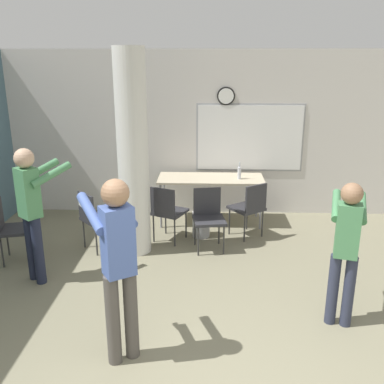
{
  "coord_description": "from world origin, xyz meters",
  "views": [
    {
      "loc": [
        -0.02,
        -2.27,
        2.64
      ],
      "look_at": [
        -0.19,
        2.32,
        1.2
      ],
      "focal_mm": 40.0,
      "sensor_mm": 36.0,
      "label": 1
    }
  ],
  "objects_px": {
    "person_playing_front": "(118,257)",
    "person_watching_back": "(32,205)",
    "bottle_on_table": "(239,173)",
    "chair_table_right": "(250,206)",
    "folding_table": "(211,181)",
    "person_playing_side": "(346,243)",
    "chair_near_pillar": "(95,216)",
    "chair_by_left_wall": "(11,226)",
    "chair_table_front": "(208,215)",
    "chair_table_left": "(167,209)"
  },
  "relations": [
    {
      "from": "person_playing_front",
      "to": "person_watching_back",
      "type": "bearing_deg",
      "value": 133.13
    },
    {
      "from": "bottle_on_table",
      "to": "chair_table_right",
      "type": "xyz_separation_m",
      "value": [
        0.13,
        -0.55,
        -0.37
      ]
    },
    {
      "from": "person_playing_front",
      "to": "folding_table",
      "type": "bearing_deg",
      "value": 76.68
    },
    {
      "from": "folding_table",
      "to": "person_watching_back",
      "type": "height_order",
      "value": "person_watching_back"
    },
    {
      "from": "chair_table_right",
      "to": "person_playing_side",
      "type": "distance_m",
      "value": 2.37
    },
    {
      "from": "chair_near_pillar",
      "to": "chair_by_left_wall",
      "type": "relative_size",
      "value": 1.0
    },
    {
      "from": "chair_near_pillar",
      "to": "chair_table_right",
      "type": "relative_size",
      "value": 1.0
    },
    {
      "from": "chair_by_left_wall",
      "to": "person_watching_back",
      "type": "relative_size",
      "value": 0.52
    },
    {
      "from": "chair_table_front",
      "to": "person_playing_side",
      "type": "height_order",
      "value": "person_playing_side"
    },
    {
      "from": "chair_near_pillar",
      "to": "chair_table_right",
      "type": "xyz_separation_m",
      "value": [
        2.23,
        0.53,
        0.0
      ]
    },
    {
      "from": "folding_table",
      "to": "chair_table_right",
      "type": "xyz_separation_m",
      "value": [
        0.59,
        -0.62,
        -0.21
      ]
    },
    {
      "from": "chair_table_left",
      "to": "chair_table_right",
      "type": "height_order",
      "value": "same"
    },
    {
      "from": "chair_table_left",
      "to": "person_playing_side",
      "type": "relative_size",
      "value": 0.57
    },
    {
      "from": "chair_near_pillar",
      "to": "person_watching_back",
      "type": "relative_size",
      "value": 0.52
    },
    {
      "from": "person_watching_back",
      "to": "bottle_on_table",
      "type": "bearing_deg",
      "value": 37.62
    },
    {
      "from": "folding_table",
      "to": "person_playing_front",
      "type": "relative_size",
      "value": 1.0
    },
    {
      "from": "chair_table_right",
      "to": "person_playing_front",
      "type": "bearing_deg",
      "value": -116.34
    },
    {
      "from": "chair_near_pillar",
      "to": "person_watching_back",
      "type": "distance_m",
      "value": 1.14
    },
    {
      "from": "bottle_on_table",
      "to": "chair_near_pillar",
      "type": "distance_m",
      "value": 2.39
    },
    {
      "from": "chair_table_front",
      "to": "person_playing_front",
      "type": "bearing_deg",
      "value": -107.84
    },
    {
      "from": "bottle_on_table",
      "to": "person_watching_back",
      "type": "bearing_deg",
      "value": -142.38
    },
    {
      "from": "bottle_on_table",
      "to": "chair_near_pillar",
      "type": "xyz_separation_m",
      "value": [
        -2.1,
        -1.08,
        -0.37
      ]
    },
    {
      "from": "bottle_on_table",
      "to": "person_playing_side",
      "type": "height_order",
      "value": "person_playing_side"
    },
    {
      "from": "chair_table_left",
      "to": "chair_table_right",
      "type": "distance_m",
      "value": 1.25
    },
    {
      "from": "folding_table",
      "to": "person_watching_back",
      "type": "distance_m",
      "value": 2.98
    },
    {
      "from": "chair_table_front",
      "to": "person_playing_front",
      "type": "distance_m",
      "value": 2.61
    },
    {
      "from": "chair_table_left",
      "to": "person_playing_front",
      "type": "relative_size",
      "value": 0.51
    },
    {
      "from": "folding_table",
      "to": "bottle_on_table",
      "type": "distance_m",
      "value": 0.49
    },
    {
      "from": "chair_near_pillar",
      "to": "person_playing_side",
      "type": "height_order",
      "value": "person_playing_side"
    },
    {
      "from": "chair_table_right",
      "to": "chair_table_front",
      "type": "bearing_deg",
      "value": -146.77
    },
    {
      "from": "folding_table",
      "to": "person_playing_front",
      "type": "xyz_separation_m",
      "value": [
        -0.82,
        -3.46,
        0.29
      ]
    },
    {
      "from": "bottle_on_table",
      "to": "person_playing_side",
      "type": "distance_m",
      "value": 2.91
    },
    {
      "from": "folding_table",
      "to": "chair_table_front",
      "type": "bearing_deg",
      "value": -92.03
    },
    {
      "from": "person_playing_side",
      "to": "person_watching_back",
      "type": "bearing_deg",
      "value": 167.3
    },
    {
      "from": "chair_table_left",
      "to": "person_playing_side",
      "type": "distance_m",
      "value": 2.84
    },
    {
      "from": "bottle_on_table",
      "to": "person_watching_back",
      "type": "xyz_separation_m",
      "value": [
        -2.59,
        -2.0,
        0.1
      ]
    },
    {
      "from": "folding_table",
      "to": "chair_table_right",
      "type": "height_order",
      "value": "chair_table_right"
    },
    {
      "from": "person_playing_front",
      "to": "chair_table_left",
      "type": "bearing_deg",
      "value": 86.18
    },
    {
      "from": "person_playing_side",
      "to": "chair_table_front",
      "type": "bearing_deg",
      "value": 126.79
    },
    {
      "from": "folding_table",
      "to": "chair_table_front",
      "type": "relative_size",
      "value": 1.98
    },
    {
      "from": "chair_table_left",
      "to": "chair_table_right",
      "type": "relative_size",
      "value": 1.0
    },
    {
      "from": "bottle_on_table",
      "to": "chair_table_right",
      "type": "distance_m",
      "value": 0.68
    },
    {
      "from": "folding_table",
      "to": "chair_table_front",
      "type": "height_order",
      "value": "chair_table_front"
    },
    {
      "from": "chair_table_front",
      "to": "chair_table_right",
      "type": "xyz_separation_m",
      "value": [
        0.63,
        0.41,
        0.0
      ]
    },
    {
      "from": "bottle_on_table",
      "to": "chair_by_left_wall",
      "type": "distance_m",
      "value": 3.49
    },
    {
      "from": "chair_table_left",
      "to": "person_playing_side",
      "type": "xyz_separation_m",
      "value": [
        1.96,
        -2.01,
        0.39
      ]
    },
    {
      "from": "chair_table_right",
      "to": "person_playing_front",
      "type": "relative_size",
      "value": 0.51
    },
    {
      "from": "chair_near_pillar",
      "to": "chair_table_right",
      "type": "distance_m",
      "value": 2.29
    },
    {
      "from": "person_playing_side",
      "to": "person_watching_back",
      "type": "relative_size",
      "value": 0.91
    },
    {
      "from": "bottle_on_table",
      "to": "chair_table_front",
      "type": "relative_size",
      "value": 0.32
    }
  ]
}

